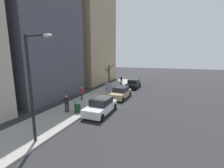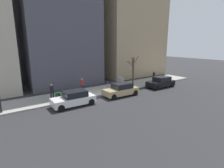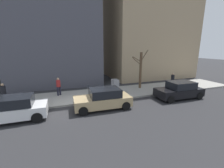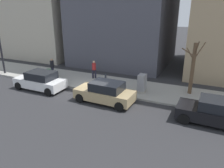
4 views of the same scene
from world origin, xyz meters
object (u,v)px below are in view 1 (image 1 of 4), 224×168
parked_car_black (133,84)px  parked_car_tan (121,93)px  utility_box (108,88)px  bare_tree (109,76)px  parking_meter (107,91)px  pedestrian_far_corner (67,103)px  parked_car_white (101,106)px  office_tower_left (79,23)px  pedestrian_midblock (82,93)px  office_block_center (27,24)px  trash_bin (78,108)px  streetlamp (33,81)px  pedestrian_near_meter (121,80)px

parked_car_black → parked_car_tan: 7.14m
utility_box → bare_tree: bearing=-68.9°
parked_car_black → parking_meter: (1.73, 7.92, 0.24)m
pedestrian_far_corner → parked_car_white: bearing=135.5°
parked_car_tan → office_tower_left: office_tower_left is taller
parked_car_tan → parked_car_white: bearing=91.4°
bare_tree → pedestrian_midblock: bare_tree is taller
parked_car_tan → office_block_center: office_block_center is taller
parked_car_black → pedestrian_midblock: size_ratio=2.56×
trash_bin → parked_car_white: bearing=-156.3°
streetlamp → pedestrian_near_meter: size_ratio=3.92×
parking_meter → pedestrian_near_meter: pedestrian_near_meter is taller
bare_tree → utility_box: bearing=111.1°
parking_meter → parked_car_white: bearing=107.3°
parked_car_tan → pedestrian_far_corner: bearing=68.6°
parked_car_tan → utility_box: utility_box is taller
trash_bin → parked_car_tan: bearing=-107.3°
parking_meter → trash_bin: bearing=85.7°
utility_box → bare_tree: (1.32, -3.43, 1.37)m
office_block_center → pedestrian_midblock: bearing=-179.6°
bare_tree → trash_bin: size_ratio=4.57×
streetlamp → pedestrian_near_meter: (1.14, -20.77, -2.93)m
office_tower_left → pedestrian_midblock: bearing=123.0°
utility_box → pedestrian_far_corner: bearing=86.3°
parked_car_tan → utility_box: 3.17m
parking_meter → trash_bin: size_ratio=1.50×
pedestrian_far_corner → pedestrian_midblock: bearing=-144.0°
streetlamp → pedestrian_near_meter: bearing=-86.8°
utility_box → parking_meter: bearing=107.4°
parked_car_white → trash_bin: size_ratio=4.69×
parked_car_tan → pedestrian_near_meter: bearing=-71.0°
bare_tree → trash_bin: bare_tree is taller
pedestrian_near_meter → trash_bin: bearing=-104.6°
pedestrian_midblock → office_tower_left: 20.00m
utility_box → trash_bin: utility_box is taller
parked_car_tan → pedestrian_far_corner: pedestrian_far_corner is taller
bare_tree → trash_bin: bearing=98.0°
parked_car_white → streetlamp: 7.09m
parking_meter → bare_tree: 6.62m
parked_car_tan → pedestrian_far_corner: size_ratio=2.57×
pedestrian_near_meter → pedestrian_far_corner: same height
parking_meter → streetlamp: 11.66m
parked_car_black → pedestrian_far_corner: bearing=78.9°
parked_car_black → trash_bin: 14.14m
parked_car_white → parking_meter: bearing=-72.0°
parking_meter → utility_box: size_ratio=0.94×
parking_meter → bare_tree: bare_tree is taller
pedestrian_near_meter → pedestrian_midblock: size_ratio=1.00×
office_tower_left → parking_meter: bearing=134.6°
trash_bin → pedestrian_midblock: (1.89, -3.73, 0.49)m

